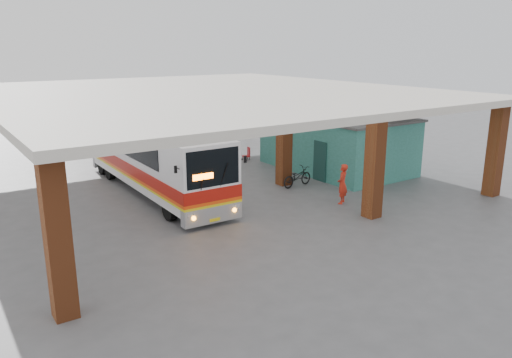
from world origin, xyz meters
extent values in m
plane|color=#515154|center=(0.00, 0.00, 0.00)|extent=(90.00, 90.00, 0.00)
cube|color=brown|center=(3.00, -3.00, 2.17)|extent=(0.60, 0.60, 4.35)
cube|color=brown|center=(3.00, 3.00, 2.17)|extent=(0.60, 0.60, 4.35)
cube|color=brown|center=(3.00, 9.00, 2.17)|extent=(0.60, 0.60, 4.35)
cube|color=brown|center=(-9.50, -4.00, 2.17)|extent=(0.60, 0.60, 4.35)
cube|color=brown|center=(10.00, -4.00, 2.17)|extent=(0.60, 0.60, 4.35)
cube|color=brown|center=(10.00, 17.00, 2.17)|extent=(0.60, 0.60, 4.35)
cube|color=beige|center=(0.50, 6.50, 4.50)|extent=(21.00, 23.00, 0.30)
cube|color=#2E7462|center=(7.50, 4.00, 1.50)|extent=(5.00, 8.00, 3.00)
cube|color=#4A4A4A|center=(7.50, 4.00, 3.05)|extent=(5.20, 8.20, 0.12)
cube|color=#153C37|center=(4.98, 2.50, 1.05)|extent=(0.08, 0.95, 2.10)
cube|color=black|center=(4.98, 5.50, 1.80)|extent=(0.08, 1.20, 1.00)
cube|color=black|center=(4.95, 5.50, 1.80)|extent=(0.04, 1.30, 1.10)
cube|color=white|center=(-2.95, 5.48, 1.89)|extent=(2.64, 11.96, 2.78)
cube|color=white|center=(-2.96, 4.48, 3.38)|extent=(1.23, 3.00, 0.25)
cube|color=#94959A|center=(-3.02, -0.31, 0.55)|extent=(2.51, 0.43, 0.70)
cube|color=#AE150C|center=(-2.95, 5.48, 1.34)|extent=(2.68, 11.96, 0.50)
cube|color=#ED480D|center=(-2.95, 5.48, 1.03)|extent=(2.68, 11.96, 0.13)
cube|color=yellow|center=(-2.95, 5.48, 0.91)|extent=(2.68, 11.96, 0.10)
cube|color=black|center=(-3.03, -0.45, 2.41)|extent=(2.24, 0.13, 1.44)
cube|color=black|center=(-4.19, 6.29, 2.39)|extent=(0.16, 8.95, 0.89)
cube|color=black|center=(-1.69, 6.26, 2.39)|extent=(0.16, 8.95, 0.89)
cube|color=#FF5905|center=(-3.47, -0.50, 2.14)|extent=(0.85, 0.06, 0.22)
sphere|color=orange|center=(-3.92, -0.50, 0.58)|extent=(0.18, 0.18, 0.18)
sphere|color=orange|center=(-2.13, -0.53, 0.58)|extent=(0.18, 0.18, 0.18)
cube|color=yellow|center=(-3.03, -0.53, 0.35)|extent=(0.45, 0.04, 0.12)
cylinder|color=black|center=(-4.07, 1.32, 0.50)|extent=(0.33, 1.00, 0.99)
cylinder|color=black|center=(-1.94, 1.29, 0.50)|extent=(0.33, 1.00, 0.99)
cylinder|color=black|center=(-3.97, 8.97, 0.50)|extent=(0.33, 1.00, 0.99)
cylinder|color=black|center=(-1.84, 8.94, 0.50)|extent=(0.33, 1.00, 0.99)
cylinder|color=black|center=(-3.95, 10.26, 0.50)|extent=(0.33, 1.00, 0.99)
cylinder|color=black|center=(-1.83, 10.24, 0.50)|extent=(0.33, 1.00, 0.99)
imported|color=black|center=(3.35, 2.34, 0.49)|extent=(1.95, 0.89, 0.99)
imported|color=red|center=(3.26, -0.96, 0.90)|extent=(0.79, 0.73, 1.80)
cube|color=#AD1216|center=(4.51, 8.82, 0.23)|extent=(0.49, 0.49, 0.06)
cube|color=#AD1216|center=(4.68, 8.78, 0.49)|extent=(0.14, 0.41, 0.59)
cylinder|color=black|center=(4.31, 8.69, 0.10)|extent=(0.03, 0.03, 0.20)
cylinder|color=black|center=(4.63, 8.62, 0.10)|extent=(0.03, 0.03, 0.20)
cylinder|color=black|center=(4.38, 9.02, 0.10)|extent=(0.03, 0.03, 0.20)
cylinder|color=black|center=(4.71, 8.94, 0.10)|extent=(0.03, 0.03, 0.20)
camera|label=1|loc=(-11.95, -16.48, 6.89)|focal=35.00mm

